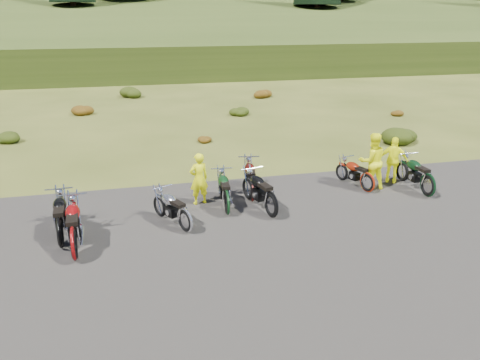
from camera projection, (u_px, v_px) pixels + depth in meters
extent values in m
plane|color=#3F4818|center=(270.00, 227.00, 12.99)|extent=(300.00, 300.00, 0.00)
cube|color=black|center=(294.00, 263.00, 11.16)|extent=(20.00, 12.00, 0.04)
cube|color=#334316|center=(139.00, 35.00, 113.55)|extent=(300.00, 90.00, 9.17)
cylinder|color=black|center=(74.00, 10.00, 54.80)|extent=(0.70, 0.70, 2.20)
cylinder|color=black|center=(125.00, 1.00, 61.18)|extent=(0.70, 0.70, 2.20)
cylinder|color=black|center=(316.00, 12.00, 60.49)|extent=(0.70, 0.70, 2.20)
cylinder|color=black|center=(340.00, 3.00, 66.87)|extent=(0.70, 0.70, 2.20)
ellipsoid|color=#1F310C|center=(6.00, 136.00, 21.24)|extent=(1.03, 1.03, 0.61)
ellipsoid|color=#6A310D|center=(82.00, 109.00, 26.69)|extent=(1.30, 1.30, 0.77)
ellipsoid|color=#1F310C|center=(132.00, 91.00, 32.14)|extent=(1.56, 1.56, 0.92)
ellipsoid|color=#6A310D|center=(203.00, 138.00, 21.24)|extent=(0.77, 0.77, 0.45)
ellipsoid|color=#1F310C|center=(238.00, 110.00, 26.69)|extent=(1.03, 1.03, 0.61)
ellipsoid|color=#6A310D|center=(262.00, 92.00, 32.14)|extent=(1.30, 1.30, 0.77)
ellipsoid|color=#1F310C|center=(400.00, 133.00, 21.13)|extent=(1.56, 1.56, 0.92)
ellipsoid|color=#6A310D|center=(395.00, 112.00, 26.69)|extent=(0.77, 0.77, 0.45)
imported|color=#F2F60C|center=(199.00, 180.00, 14.26)|extent=(0.67, 0.51, 1.62)
imported|color=#F2F60C|center=(372.00, 162.00, 15.47)|extent=(0.96, 0.77, 1.90)
imported|color=#F2F60C|center=(393.00, 161.00, 16.05)|extent=(1.01, 0.86, 1.62)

